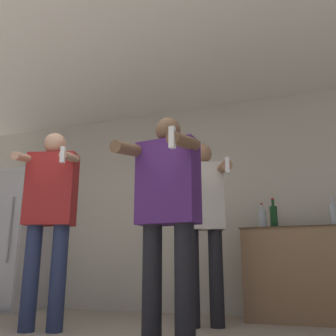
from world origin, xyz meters
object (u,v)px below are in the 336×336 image
Objects in this scene: bottle_clear_vodka at (262,219)px; bottle_amber_bourbon at (334,214)px; person_spectator_back at (203,214)px; refrigerator at (14,239)px; bottle_brown_liquor at (274,216)px; person_woman_foreground at (167,207)px; person_man_side at (49,211)px.

bottle_amber_bourbon reaches higher than bottle_clear_vodka.
bottle_clear_vodka is 0.16× the size of person_spectator_back.
refrigerator is 1.03× the size of person_spectator_back.
bottle_brown_liquor is 0.89m from person_spectator_back.
bottle_amber_bourbon is at bearing 0.52° from refrigerator.
person_spectator_back is at bearing -152.23° from bottle_amber_bourbon.
person_woman_foreground reaches higher than bottle_clear_vodka.
bottle_amber_bourbon is at bearing 0.00° from bottle_clear_vodka.
person_woman_foreground is at bearing -111.15° from bottle_brown_liquor.
bottle_clear_vodka is at bearing 72.65° from person_woman_foreground.
refrigerator reaches higher than bottle_brown_liquor.
person_woman_foreground reaches higher than bottle_amber_bourbon.
person_woman_foreground is at bearing -30.25° from refrigerator.
person_man_side is at bearing -144.93° from bottle_brown_liquor.
bottle_clear_vodka is 2.19m from person_man_side.
refrigerator reaches higher than bottle_clear_vodka.
person_man_side is at bearing -151.62° from person_spectator_back.
person_woman_foreground is 1.00m from person_spectator_back.
bottle_amber_bourbon is 0.17× the size of person_man_side.
refrigerator is at bearing -179.48° from bottle_amber_bourbon.
bottle_brown_liquor is 0.19× the size of person_spectator_back.
bottle_brown_liquor is 1.75m from person_woman_foreground.
refrigerator is 1.01× the size of person_man_side.
bottle_amber_bourbon is 0.17× the size of person_spectator_back.
refrigerator is 1.97m from person_man_side.
bottle_amber_bourbon is 1.36m from person_spectator_back.
bottle_amber_bourbon is at bearing 28.08° from person_man_side.
person_woman_foreground is at bearing -90.76° from person_spectator_back.
refrigerator is at bearing -179.39° from bottle_brown_liquor.
bottle_amber_bourbon is (0.59, 0.00, -0.00)m from bottle_brown_liquor.
refrigerator is at bearing -179.36° from bottle_clear_vodka.
bottle_brown_liquor is 0.20× the size of person_woman_foreground.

